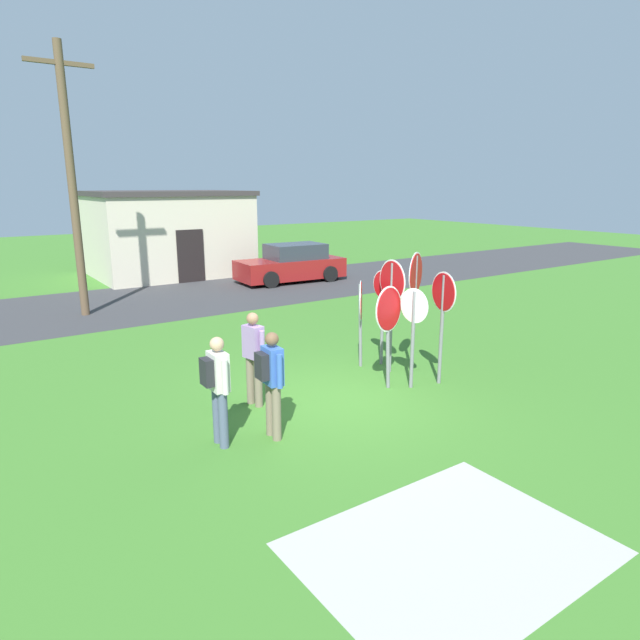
{
  "coord_description": "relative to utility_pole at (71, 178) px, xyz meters",
  "views": [
    {
      "loc": [
        -5.55,
        -7.51,
        3.82
      ],
      "look_at": [
        0.22,
        0.85,
        1.3
      ],
      "focal_mm": 30.65,
      "sensor_mm": 36.0,
      "label": 1
    }
  ],
  "objects": [
    {
      "name": "stop_sign_leaning_left",
      "position": [
        3.81,
        -8.48,
        -2.74
      ],
      "size": [
        0.58,
        0.67,
        1.87
      ],
      "color": "slate",
      "rests_on": "ground"
    },
    {
      "name": "stop_sign_leaning_right",
      "position": [
        4.09,
        -9.12,
        -2.36
      ],
      "size": [
        0.12,
        0.86,
        2.37
      ],
      "color": "slate",
      "rests_on": "ground"
    },
    {
      "name": "ground_plane",
      "position": [
        2.26,
        -9.74,
        -4.0
      ],
      "size": [
        80.0,
        80.0,
        0.0
      ],
      "primitive_type": "plane",
      "color": "#3D7528"
    },
    {
      "name": "person_in_teal",
      "position": [
        -0.24,
        -10.18,
        -3.02
      ],
      "size": [
        0.35,
        0.57,
        1.69
      ],
      "color": "#4C5670",
      "rests_on": "ground"
    },
    {
      "name": "stop_sign_nearest",
      "position": [
        4.45,
        -10.19,
        -2.48
      ],
      "size": [
        0.18,
        0.76,
        2.23
      ],
      "color": "slate",
      "rests_on": "ground"
    },
    {
      "name": "person_in_dark_shirt",
      "position": [
        0.54,
        -10.4,
        -3.02
      ],
      "size": [
        0.37,
        0.57,
        1.69
      ],
      "color": "#7A6B56",
      "rests_on": "ground"
    },
    {
      "name": "stop_sign_far_back",
      "position": [
        3.45,
        -9.77,
        -2.65
      ],
      "size": [
        0.85,
        0.28,
        1.99
      ],
      "color": "slate",
      "rests_on": "ground"
    },
    {
      "name": "street_asphalt",
      "position": [
        2.26,
        0.88,
        -4.0
      ],
      "size": [
        60.0,
        6.4,
        0.01
      ],
      "primitive_type": "cube",
      "color": "#38383A",
      "rests_on": "ground"
    },
    {
      "name": "parked_car_on_street",
      "position": [
        8.26,
        1.5,
        -3.32
      ],
      "size": [
        4.4,
        2.21,
        1.51
      ],
      "color": "maroon",
      "rests_on": "ground"
    },
    {
      "name": "stop_sign_low_front",
      "position": [
        4.49,
        -9.38,
        -2.26
      ],
      "size": [
        0.76,
        0.43,
        2.52
      ],
      "color": "slate",
      "rests_on": "ground"
    },
    {
      "name": "building_background",
      "position": [
        4.83,
        6.17,
        -2.21
      ],
      "size": [
        6.33,
        5.23,
        3.58
      ],
      "color": "beige",
      "rests_on": "ground"
    },
    {
      "name": "utility_pole",
      "position": [
        0.0,
        0.0,
        0.0
      ],
      "size": [
        1.8,
        0.24,
        7.65
      ],
      "color": "brown",
      "rests_on": "ground"
    },
    {
      "name": "concrete_path",
      "position": [
        0.78,
        -13.83,
        -4.0
      ],
      "size": [
        3.2,
        2.4,
        0.01
      ],
      "primitive_type": "cube",
      "color": "#ADAAA3",
      "rests_on": "ground"
    },
    {
      "name": "stop_sign_tallest",
      "position": [
        3.83,
        -10.05,
        -2.69
      ],
      "size": [
        0.09,
        0.66,
        1.95
      ],
      "color": "slate",
      "rests_on": "ground"
    },
    {
      "name": "person_holding_notes",
      "position": [
        0.93,
        -9.09,
        -3.05
      ],
      "size": [
        0.29,
        0.56,
        1.69
      ],
      "color": "#7A6B56",
      "rests_on": "ground"
    },
    {
      "name": "stop_sign_rear_right",
      "position": [
        4.29,
        -8.64,
        -2.62
      ],
      "size": [
        0.07,
        0.63,
        2.08
      ],
      "color": "slate",
      "rests_on": "ground"
    }
  ]
}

